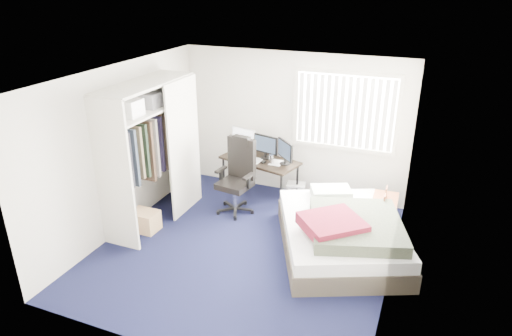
{
  "coord_description": "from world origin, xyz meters",
  "views": [
    {
      "loc": [
        2.24,
        -5.15,
        3.65
      ],
      "look_at": [
        -0.0,
        0.4,
        1.11
      ],
      "focal_mm": 32.0,
      "sensor_mm": 36.0,
      "label": 1
    }
  ],
  "objects_px": {
    "desk": "(261,157)",
    "office_chair": "(237,183)",
    "bed": "(341,233)",
    "nightstand": "(384,205)"
  },
  "relations": [
    {
      "from": "bed",
      "to": "nightstand",
      "type": "bearing_deg",
      "value": 59.01
    },
    {
      "from": "desk",
      "to": "nightstand",
      "type": "height_order",
      "value": "desk"
    },
    {
      "from": "office_chair",
      "to": "nightstand",
      "type": "relative_size",
      "value": 1.67
    },
    {
      "from": "nightstand",
      "to": "bed",
      "type": "xyz_separation_m",
      "value": [
        -0.47,
        -0.79,
        -0.15
      ]
    },
    {
      "from": "nightstand",
      "to": "bed",
      "type": "bearing_deg",
      "value": -120.99
    },
    {
      "from": "desk",
      "to": "nightstand",
      "type": "relative_size",
      "value": 1.95
    },
    {
      "from": "desk",
      "to": "office_chair",
      "type": "height_order",
      "value": "office_chair"
    },
    {
      "from": "nightstand",
      "to": "bed",
      "type": "height_order",
      "value": "bed"
    },
    {
      "from": "desk",
      "to": "bed",
      "type": "distance_m",
      "value": 2.2
    },
    {
      "from": "nightstand",
      "to": "office_chair",
      "type": "bearing_deg",
      "value": -175.07
    }
  ]
}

